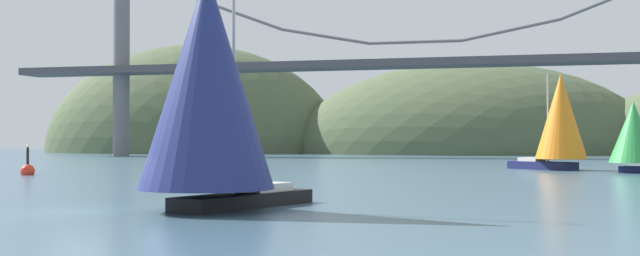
{
  "coord_description": "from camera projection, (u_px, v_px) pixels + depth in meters",
  "views": [
    {
      "loc": [
        16.71,
        -27.44,
        2.79
      ],
      "look_at": [
        0.0,
        36.72,
        3.76
      ],
      "focal_mm": 44.67,
      "sensor_mm": 36.0,
      "label": 1
    }
  ],
  "objects": [
    {
      "name": "suspension_bridge",
      "position": [
        415.0,
        57.0,
        122.87
      ],
      "size": [
        136.42,
        6.0,
        34.31
      ],
      "color": "slate",
      "rests_on": "ground_plane"
    },
    {
      "name": "headland_center",
      "position": [
        467.0,
        154.0,
        160.09
      ],
      "size": [
        73.41,
        44.0,
        36.72
      ],
      "primitive_type": "ellipsoid",
      "color": "#4C5B3D",
      "rests_on": "ground_plane"
    },
    {
      "name": "headland_left",
      "position": [
        191.0,
        152.0,
        175.21
      ],
      "size": [
        67.85,
        44.0,
        47.25
      ],
      "primitive_type": "ellipsoid",
      "color": "#4C5B3D",
      "rests_on": "ground_plane"
    },
    {
      "name": "channel_buoy",
      "position": [
        28.0,
        170.0,
        62.68
      ],
      "size": [
        1.1,
        1.1,
        2.64
      ],
      "color": "red",
      "rests_on": "ground_plane"
    },
    {
      "name": "sailboat_orange_sail",
      "position": [
        560.0,
        119.0,
        72.93
      ],
      "size": [
        8.16,
        7.69,
        9.0
      ],
      "color": "#191E4C",
      "rests_on": "ground_plane"
    },
    {
      "name": "sailboat_navy_sail",
      "position": [
        208.0,
        84.0,
        30.91
      ],
      "size": [
        6.67,
        9.37,
        10.82
      ],
      "color": "black",
      "rests_on": "ground_plane"
    },
    {
      "name": "ground_plane",
      "position": [
        81.0,
        212.0,
        30.72
      ],
      "size": [
        360.0,
        360.0,
        0.0
      ],
      "primitive_type": "plane",
      "color": "#426075"
    },
    {
      "name": "sailboat_green_sail",
      "position": [
        635.0,
        134.0,
        66.64
      ],
      "size": [
        7.24,
        5.39,
        6.91
      ],
      "color": "#191E4C",
      "rests_on": "ground_plane"
    }
  ]
}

